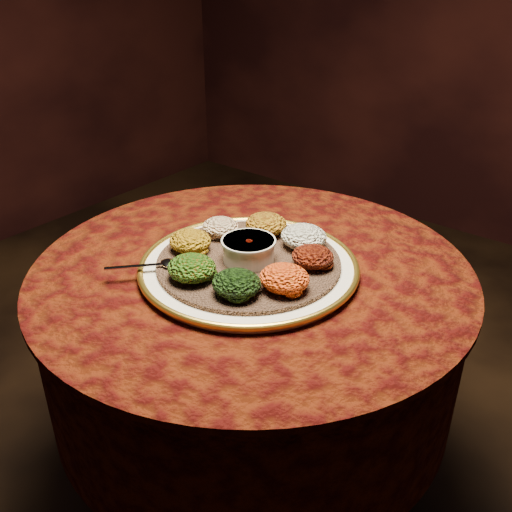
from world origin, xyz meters
The scene contains 13 objects.
table centered at (0.00, 0.00, 0.55)m, with size 0.96×0.96×0.73m.
platter centered at (0.01, -0.02, 0.75)m, with size 0.55×0.55×0.02m.
injera centered at (0.01, -0.02, 0.76)m, with size 0.39×0.39×0.01m, color brown.
stew_bowl centered at (0.01, -0.02, 0.79)m, with size 0.12×0.12×0.05m.
spoon centered at (-0.11, -0.15, 0.77)m, with size 0.12×0.12×0.01m.
portion_ayib centered at (0.07, 0.10, 0.79)m, with size 0.10×0.10×0.05m, color white.
portion_kitfo centered at (0.13, 0.04, 0.78)m, with size 0.09×0.08×0.04m, color black.
portion_tikil centered at (0.14, -0.07, 0.79)m, with size 0.10×0.09×0.05m, color #BE680F.
portion_gomen centered at (0.08, -0.14, 0.79)m, with size 0.10×0.09×0.05m, color black.
portion_mixveg centered at (-0.03, -0.15, 0.79)m, with size 0.10×0.09×0.05m, color #A4350A.
portion_kik centered at (-0.12, -0.07, 0.78)m, with size 0.09×0.09×0.04m, color #9F710E.
portion_timatim centered at (-0.11, 0.03, 0.78)m, with size 0.09×0.08×0.04m, color maroon.
portion_shiro centered at (-0.04, 0.10, 0.79)m, with size 0.10×0.09×0.05m, color #A07013.
Camera 1 is at (0.68, -0.84, 1.35)m, focal length 40.00 mm.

